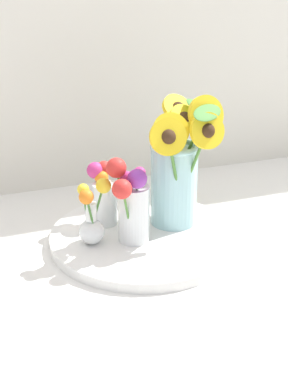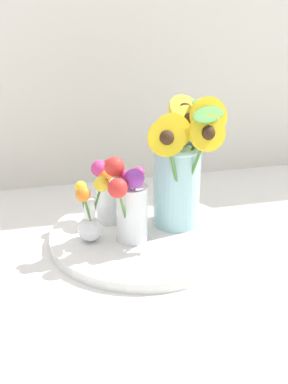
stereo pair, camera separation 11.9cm
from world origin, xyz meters
name	(u,v)px [view 1 (the left image)]	position (x,y,z in m)	size (l,w,h in m)	color
ground_plane	(138,255)	(0.00, 0.00, 0.00)	(6.00, 6.00, 0.00)	silver
serving_tray	(144,237)	(0.03, 0.05, 0.01)	(0.43, 0.43, 0.02)	white
mason_jar_sunflowers	(177,168)	(0.12, 0.08, 0.16)	(0.21, 0.23, 0.32)	#9ED1D6
vase_small_center	(133,203)	(0.00, 0.02, 0.12)	(0.10, 0.10, 0.20)	white
vase_bulb_right	(92,218)	(-0.09, 0.04, 0.09)	(0.08, 0.07, 0.15)	white
vase_small_back	(103,194)	(-0.04, 0.14, 0.10)	(0.06, 0.08, 0.15)	white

